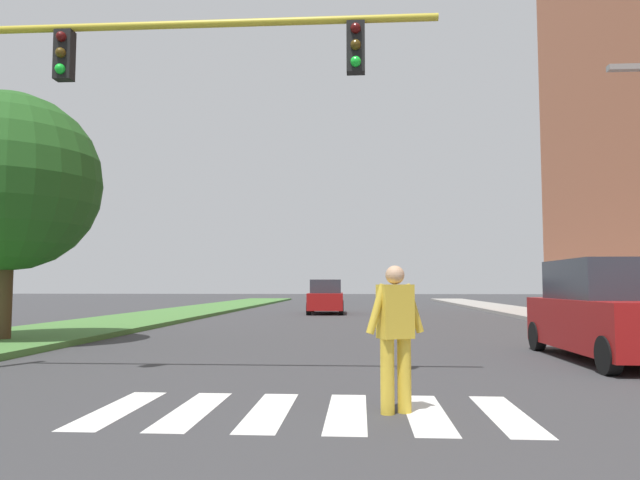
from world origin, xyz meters
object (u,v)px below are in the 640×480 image
(sedan_midblock, at_px, (326,298))
(tree_mid, at_px, (9,182))
(traffic_light_gantry, at_px, (59,102))
(suv_crossing, at_px, (611,313))
(pedestrian_performer, at_px, (395,331))

(sedan_midblock, bearing_deg, tree_mid, -112.72)
(traffic_light_gantry, height_order, sedan_midblock, traffic_light_gantry)
(tree_mid, distance_m, suv_crossing, 14.15)
(traffic_light_gantry, xyz_separation_m, sedan_midblock, (2.95, 22.02, -3.54))
(sedan_midblock, bearing_deg, pedestrian_performer, -84.82)
(traffic_light_gantry, distance_m, pedestrian_performer, 6.46)
(tree_mid, bearing_deg, traffic_light_gantry, -52.72)
(traffic_light_gantry, distance_m, sedan_midblock, 22.50)
(pedestrian_performer, height_order, suv_crossing, suv_crossing)
(tree_mid, relative_size, suv_crossing, 1.33)
(pedestrian_performer, relative_size, sedan_midblock, 0.38)
(suv_crossing, bearing_deg, sedan_midblock, 109.34)
(suv_crossing, distance_m, sedan_midblock, 20.03)
(traffic_light_gantry, bearing_deg, suv_crossing, 18.01)
(tree_mid, height_order, sedan_midblock, tree_mid)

